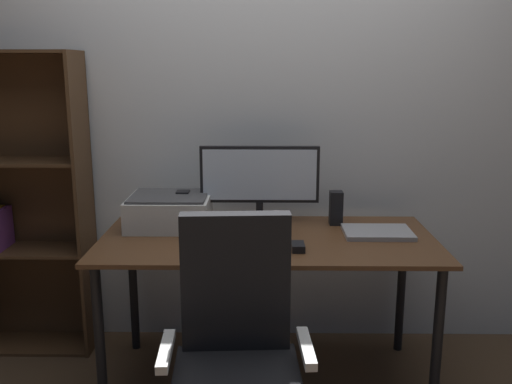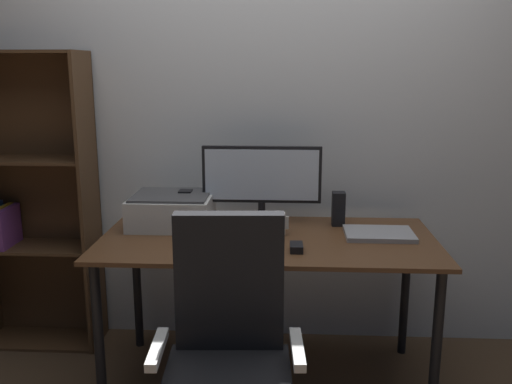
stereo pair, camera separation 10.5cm
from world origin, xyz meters
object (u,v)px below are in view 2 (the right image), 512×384
(keyboard, at_px, (246,249))
(printer, at_px, (172,210))
(speaker_right, at_px, (338,209))
(bookshelf, at_px, (31,205))
(monitor, at_px, (262,179))
(speaker_left, at_px, (186,207))
(mouse, at_px, (296,247))
(laptop, at_px, (379,234))
(desk, at_px, (268,254))
(coffee_mug, at_px, (277,224))
(office_chair, at_px, (228,372))

(keyboard, xyz_separation_m, printer, (-0.40, 0.37, 0.07))
(keyboard, height_order, speaker_right, speaker_right)
(keyboard, xyz_separation_m, bookshelf, (-1.21, 0.57, 0.03))
(monitor, distance_m, speaker_left, 0.41)
(keyboard, relative_size, speaker_left, 1.71)
(speaker_right, bearing_deg, printer, -176.56)
(mouse, xyz_separation_m, laptop, (0.39, 0.24, -0.01))
(laptop, distance_m, bookshelf, 1.85)
(mouse, relative_size, speaker_left, 0.56)
(desk, xyz_separation_m, bookshelf, (-1.30, 0.37, 0.12))
(desk, height_order, mouse, mouse)
(coffee_mug, height_order, office_chair, office_chair)
(keyboard, height_order, office_chair, office_chair)
(laptop, height_order, speaker_right, speaker_right)
(coffee_mug, bearing_deg, keyboard, -118.26)
(keyboard, relative_size, mouse, 3.02)
(monitor, relative_size, keyboard, 2.05)
(bookshelf, bearing_deg, keyboard, -25.08)
(bookshelf, bearing_deg, laptop, -9.98)
(keyboard, bearing_deg, bookshelf, 156.42)
(laptop, relative_size, speaker_right, 1.88)
(desk, bearing_deg, monitor, 99.57)
(desk, bearing_deg, office_chair, -99.24)
(printer, bearing_deg, speaker_left, 39.03)
(coffee_mug, relative_size, speaker_left, 0.64)
(keyboard, distance_m, printer, 0.55)
(desk, distance_m, bookshelf, 1.36)
(speaker_right, bearing_deg, desk, -146.70)
(coffee_mug, distance_m, laptop, 0.48)
(coffee_mug, height_order, bookshelf, bookshelf)
(desk, xyz_separation_m, speaker_right, (0.35, 0.23, 0.17))
(mouse, bearing_deg, printer, 148.74)
(mouse, relative_size, coffee_mug, 0.88)
(laptop, bearing_deg, bookshelf, 170.34)
(keyboard, bearing_deg, laptop, 23.53)
(keyboard, bearing_deg, printer, 138.54)
(mouse, bearing_deg, keyboard, -178.18)
(keyboard, distance_m, speaker_right, 0.61)
(speaker_left, bearing_deg, coffee_mug, -20.73)
(desk, distance_m, keyboard, 0.23)
(printer, bearing_deg, desk, -19.99)
(mouse, height_order, speaker_right, speaker_right)
(keyboard, distance_m, office_chair, 0.59)
(desk, height_order, speaker_left, speaker_left)
(coffee_mug, distance_m, speaker_left, 0.50)
(coffee_mug, bearing_deg, desk, -131.68)
(monitor, xyz_separation_m, keyboard, (-0.05, -0.43, -0.22))
(mouse, relative_size, printer, 0.24)
(office_chair, bearing_deg, mouse, 61.66)
(bookshelf, bearing_deg, speaker_left, -9.46)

